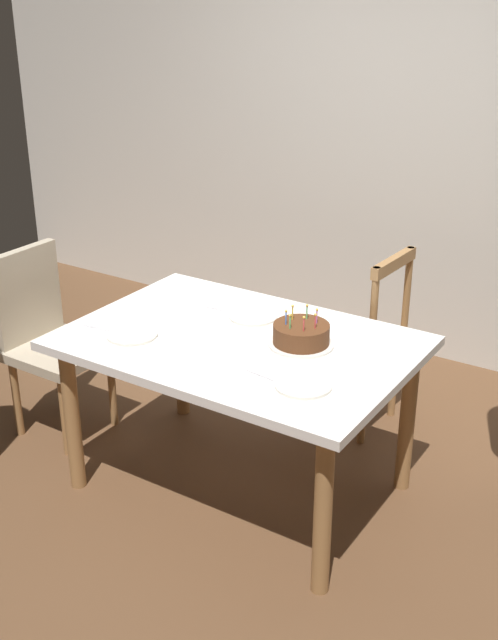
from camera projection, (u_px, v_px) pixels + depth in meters
name	position (u px, v px, depth m)	size (l,w,h in m)	color
ground	(240.00, 485.00, 3.68)	(6.40, 6.40, 0.00)	brown
back_wall	(414.00, 140.00, 4.59)	(6.40, 0.10, 2.60)	beige
dining_table	(239.00, 358.00, 3.41)	(1.47, 1.01, 0.75)	white
birthday_cake	(301.00, 335.00, 3.30)	(0.28, 0.28, 0.16)	silver
plate_near_celebrant	(132.00, 335.00, 3.40)	(0.22, 0.22, 0.01)	silver
plate_far_side	(253.00, 316.00, 3.59)	(0.22, 0.22, 0.01)	silver
plate_near_guest	(303.00, 385.00, 2.98)	(0.22, 0.22, 0.01)	silver
fork_near_celebrant	(102.00, 329.00, 3.47)	(0.18, 0.02, 0.01)	silver
fork_far_side	(223.00, 310.00, 3.66)	(0.18, 0.02, 0.01)	silver
fork_near_guest	(265.00, 377.00, 3.05)	(0.18, 0.02, 0.01)	silver
chair_spindle_back	(357.00, 342.00, 4.04)	(0.46, 0.46, 0.95)	#9E7042
chair_upholstered	(46.00, 332.00, 3.97)	(0.45, 0.44, 0.95)	tan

